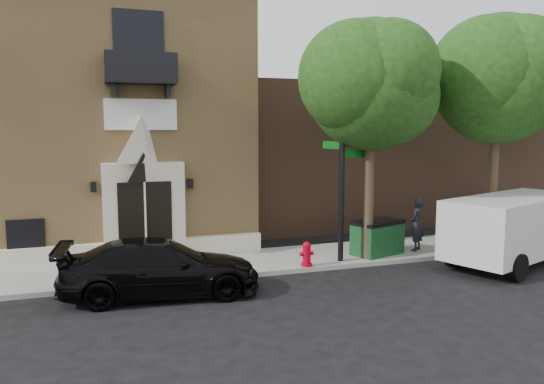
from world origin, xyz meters
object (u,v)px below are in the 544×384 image
Objects in this scene: street_sign at (342,157)px; pedestrian_near at (417,224)px; fire_hydrant at (307,254)px; black_sedan at (161,268)px; dumpster at (377,237)px; pedestrian_far at (528,215)px; cargo_van at (517,226)px.

street_sign reaches higher than pedestrian_near.
black_sedan is at bearing -167.27° from fire_hydrant.
dumpster is (2.92, 0.71, 0.20)m from fire_hydrant.
street_sign is 8.91m from pedestrian_far.
dumpster is 1.09× the size of pedestrian_far.
cargo_van is at bearing -86.12° from black_sedan.
pedestrian_near is (9.14, 1.78, 0.33)m from black_sedan.
black_sedan is 4.77m from fire_hydrant.
pedestrian_far is at bearing -7.21° from street_sign.
street_sign is at bearing -71.87° from black_sedan.
pedestrian_far is at bearing 6.53° from fire_hydrant.
fire_hydrant is 9.90m from pedestrian_far.
black_sedan is 2.84× the size of pedestrian_far.
cargo_van reaches higher than pedestrian_near.
fire_hydrant is at bearing 148.07° from cargo_van.
black_sedan is 14.64m from pedestrian_far.
pedestrian_near is at bearing 92.45° from pedestrian_far.
black_sedan is 6.71m from street_sign.
pedestrian_far is at bearing -15.89° from dumpster.
dumpster is 6.93m from pedestrian_far.
fire_hydrant is at bearing -30.67° from pedestrian_near.
street_sign reaches higher than pedestrian_far.
pedestrian_near reaches higher than fire_hydrant.
street_sign is at bearing 175.87° from dumpster.
pedestrian_far is (14.47, 2.17, 0.31)m from black_sedan.
dumpster is 1.61m from pedestrian_near.
pedestrian_near is (3.18, 0.46, -2.45)m from street_sign.
cargo_van is at bearing -47.33° from dumpster.
black_sedan is at bearing 173.78° from dumpster.
pedestrian_near reaches higher than dumpster.
street_sign is 3.59× the size of pedestrian_near.
cargo_van is 7.06m from fire_hydrant.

